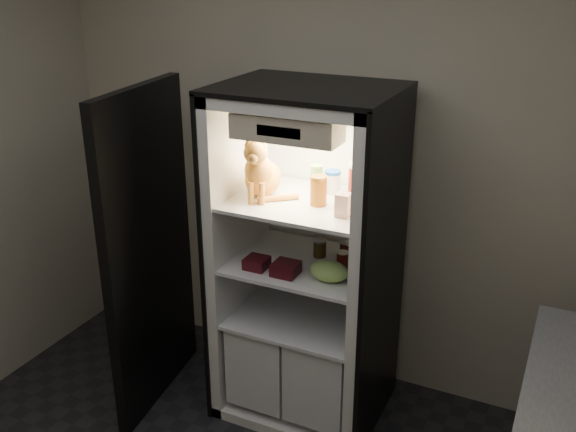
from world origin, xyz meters
name	(u,v)px	position (x,y,z in m)	size (l,w,h in m)	color
room_shell	(139,233)	(0.00, 0.00, 1.62)	(3.60, 3.60, 3.60)	white
refrigerator	(308,281)	(0.00, 1.38, 0.79)	(0.90, 0.72, 1.88)	white
fridge_door	(149,254)	(-0.84, 1.08, 0.91)	(0.18, 0.87, 1.85)	black
tabby_cat	(261,173)	(-0.22, 1.26, 1.42)	(0.32, 0.35, 0.36)	orange
parmesan_shaker	(317,180)	(0.03, 1.42, 1.37)	(0.06, 0.06, 0.16)	green
mayo_tub	(333,181)	(0.08, 1.50, 1.35)	(0.09, 0.09, 0.12)	white
salsa_jar	(318,190)	(0.09, 1.29, 1.37)	(0.09, 0.09, 0.15)	maroon
pepper_jar	(361,185)	(0.29, 1.37, 1.40)	(0.13, 0.13, 0.22)	maroon
cream_carton	(343,205)	(0.26, 1.20, 1.35)	(0.07, 0.07, 0.12)	white
soda_can_a	(346,253)	(0.21, 1.40, 1.00)	(0.07, 0.07, 0.12)	black
soda_can_b	(350,254)	(0.24, 1.37, 1.01)	(0.07, 0.07, 0.13)	black
soda_can_c	(343,262)	(0.24, 1.28, 1.00)	(0.06, 0.06, 0.12)	black
condiment_jar	(320,248)	(0.05, 1.41, 0.99)	(0.07, 0.07, 0.10)	#543C18
grape_bag	(329,271)	(0.20, 1.18, 0.99)	(0.20, 0.15, 0.10)	#89C35B
berry_box_left	(257,263)	(-0.19, 1.14, 0.97)	(0.12, 0.12, 0.06)	#4E0D13
berry_box_right	(286,269)	(-0.02, 1.14, 0.97)	(0.13, 0.13, 0.06)	#4E0D13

